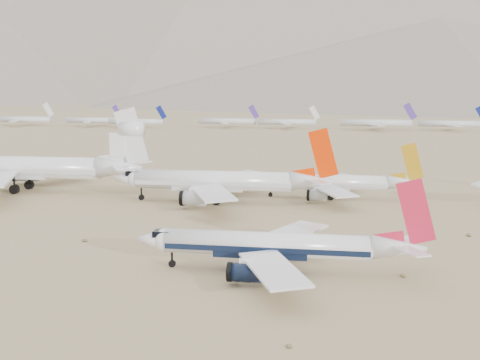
{
  "coord_description": "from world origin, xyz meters",
  "views": [
    {
      "loc": [
        17.5,
        -95.73,
        27.87
      ],
      "look_at": [
        -8.1,
        48.09,
        7.0
      ],
      "focal_mm": 50.0,
      "sensor_mm": 36.0,
      "label": 1
    }
  ],
  "objects": [
    {
      "name": "main_airliner",
      "position": [
        6.25,
        0.87,
        4.06
      ],
      "size": [
        41.9,
        40.92,
        14.79
      ],
      "color": "white",
      "rests_on": "ground"
    },
    {
      "name": "desert_scrub",
      "position": [
        -20.73,
        -21.89,
        0.28
      ],
      "size": [
        233.6,
        121.67,
        0.63
      ],
      "color": "brown",
      "rests_on": "ground"
    },
    {
      "name": "ground",
      "position": [
        0.0,
        0.0,
        0.0
      ],
      "size": [
        7000.0,
        7000.0,
        0.0
      ],
      "primitive_type": "plane",
      "color": "#8B7250",
      "rests_on": "ground"
    },
    {
      "name": "row2_gold_tail",
      "position": [
        11.72,
        68.44,
        3.97
      ],
      "size": [
        39.83,
        38.95,
        14.18
      ],
      "color": "white",
      "rests_on": "ground"
    },
    {
      "name": "row2_white_trijet",
      "position": [
        -67.92,
        65.28,
        6.49
      ],
      "size": [
        63.23,
        61.8,
        22.41
      ],
      "color": "white",
      "rests_on": "ground"
    },
    {
      "name": "distant_storage_row",
      "position": [
        -30.56,
        326.46,
        4.37
      ],
      "size": [
        514.66,
        55.54,
        14.82
      ],
      "color": "silver",
      "rests_on": "ground"
    },
    {
      "name": "row2_orange_tail",
      "position": [
        -14.24,
        57.95,
        5.1
      ],
      "size": [
        50.92,
        49.82,
        18.17
      ],
      "color": "white",
      "rests_on": "ground"
    },
    {
      "name": "mountain_range",
      "position": [
        70.18,
        1648.01,
        190.32
      ],
      "size": [
        7354.0,
        3024.0,
        470.0
      ],
      "color": "slate",
      "rests_on": "ground"
    }
  ]
}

